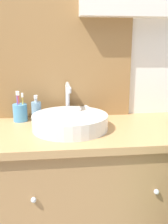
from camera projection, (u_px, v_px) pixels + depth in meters
The scene contains 5 objects.
wall_back at pixel (85, 28), 1.41m from camera, with size 3.20×0.18×2.50m.
vanity_counter at pixel (89, 197), 1.36m from camera, with size 1.20×0.53×0.79m.
sink_basin at pixel (70, 121), 1.25m from camera, with size 0.38×0.43×0.21m.
toothbrush_holder at pixel (20, 112), 1.38m from camera, with size 0.08×0.08×0.17m.
soap_dispenser at pixel (36, 111), 1.37m from camera, with size 0.05×0.05×0.15m.
Camera 1 is at (-0.16, -0.85, 1.19)m, focal length 40.00 mm.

